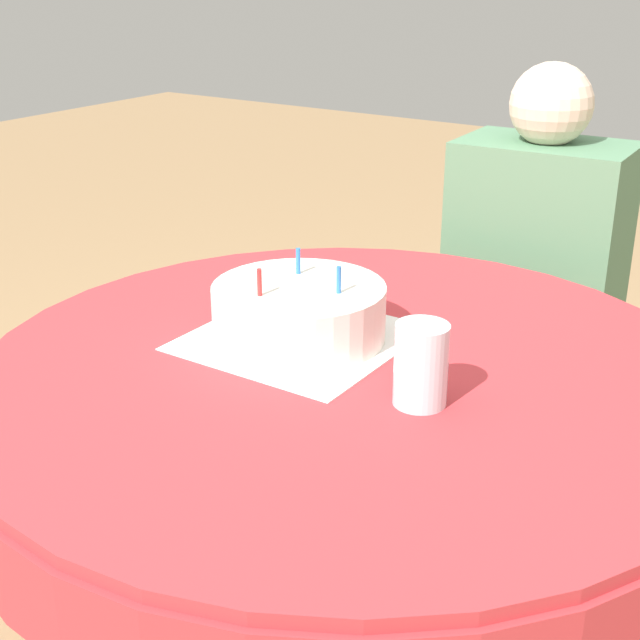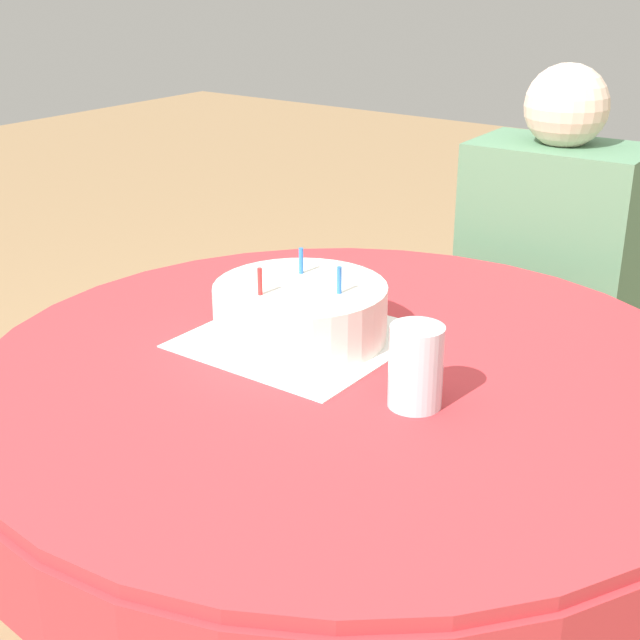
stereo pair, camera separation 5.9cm
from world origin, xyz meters
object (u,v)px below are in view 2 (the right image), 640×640
at_px(chair, 551,329).
at_px(person, 547,262).
at_px(birthday_cake, 300,312).
at_px(drinking_glass, 416,366).

relative_size(chair, person, 0.78).
bearing_deg(chair, birthday_cake, -100.00).
xyz_separation_m(person, drinking_glass, (0.17, -0.90, 0.12)).
distance_m(chair, drinking_glass, 1.05).
bearing_deg(birthday_cake, drinking_glass, -18.59).
bearing_deg(chair, person, -90.00).
height_order(chair, drinking_glass, chair).
bearing_deg(birthday_cake, chair, 82.60).
height_order(chair, birthday_cake, same).
height_order(person, drinking_glass, person).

